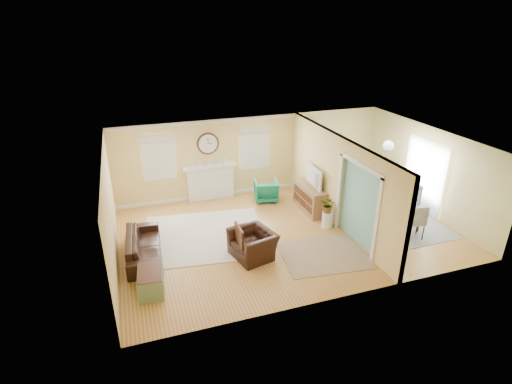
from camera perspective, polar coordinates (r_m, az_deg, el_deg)
floor at (r=11.24m, az=4.38°, el=-5.67°), size 9.00×9.00×0.00m
wall_back at (r=13.28m, az=-0.45°, el=5.30°), size 9.00×0.02×2.60m
wall_front at (r=8.29m, az=12.72°, el=-7.40°), size 9.00×0.02×2.60m
wall_left at (r=9.93m, az=-20.12°, el=-2.89°), size 0.02×6.00×2.60m
wall_right at (r=13.01m, az=23.21°, el=2.91°), size 0.02×6.00×2.60m
ceiling at (r=10.21m, az=4.83°, el=7.14°), size 9.00×6.00×0.02m
partition at (r=11.51m, az=11.01°, el=2.16°), size 0.17×6.00×2.60m
fireplace at (r=13.06m, az=-6.54°, el=1.51°), size 1.70×0.30×1.17m
wall_clock at (r=12.72m, az=-6.89°, el=6.88°), size 0.70×0.07×0.70m
window_left at (r=12.56m, az=-13.78°, el=5.23°), size 1.05×0.13×1.42m
window_right at (r=13.14m, az=-0.18°, el=6.74°), size 1.05×0.13×1.42m
french_doors at (r=13.04m, az=22.92°, el=2.07°), size 0.06×1.70×2.20m
pendant at (r=11.80m, az=18.37°, el=6.28°), size 0.30×0.30×0.55m
rug_cream at (r=11.09m, az=-7.25°, el=-6.18°), size 3.59×3.22×0.02m
rug_jute at (r=10.33m, az=9.61°, el=-8.80°), size 2.26×1.93×0.01m
rug_grey at (r=12.48m, az=18.47°, el=-3.73°), size 2.53×3.17×0.01m
sofa at (r=10.36m, az=-15.74°, el=-7.42°), size 0.93×2.11×0.60m
eames_chair at (r=9.97m, az=-0.46°, el=-7.43°), size 1.16×1.26×0.69m
green_chair at (r=12.94m, az=1.48°, el=0.22°), size 0.87×0.89×0.68m
trunk at (r=9.16m, az=-14.79°, el=-12.23°), size 0.60×0.91×0.50m
credenza at (r=12.38m, az=7.72°, el=-0.83°), size 0.50×1.48×0.80m
tv at (r=12.10m, az=7.82°, el=2.19°), size 0.19×1.06×0.61m
garden_stool at (r=11.54m, az=10.15°, el=-3.88°), size 0.31×0.31×0.45m
potted_plant at (r=11.34m, az=10.31°, el=-1.83°), size 0.54×0.55×0.47m
dining_table at (r=12.34m, az=18.66°, el=-2.40°), size 1.25×1.97×0.65m
dining_chair_n at (r=13.13m, az=15.87°, el=0.61°), size 0.51×0.51×0.93m
dining_chair_s at (r=11.49m, az=21.88°, el=-3.49°), size 0.52×0.52×0.98m
dining_chair_w at (r=11.85m, az=16.51°, el=-2.22°), size 0.45×0.45×0.87m
dining_chair_e at (r=12.66m, az=21.15°, el=-0.73°), size 0.50×0.50×1.02m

